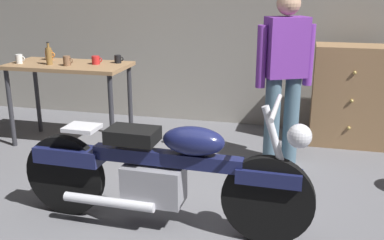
{
  "coord_description": "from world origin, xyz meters",
  "views": [
    {
      "loc": [
        0.81,
        -2.74,
        1.75
      ],
      "look_at": [
        -0.04,
        0.7,
        0.65
      ],
      "focal_mm": 41.96,
      "sensor_mm": 36.0,
      "label": 1
    }
  ],
  "objects_px": {
    "mug_red_diner": "(96,60)",
    "bottle": "(49,56)",
    "motorcycle": "(162,171)",
    "person_standing": "(284,72)",
    "wooden_dresser": "(350,96)",
    "mug_orange_travel": "(49,55)",
    "mug_black_matte": "(118,59)",
    "mug_brown_stoneware": "(67,61)",
    "mug_white_ceramic": "(19,59)"
  },
  "relations": [
    {
      "from": "mug_brown_stoneware",
      "to": "mug_orange_travel",
      "type": "distance_m",
      "value": 0.48
    },
    {
      "from": "person_standing",
      "to": "mug_black_matte",
      "type": "distance_m",
      "value": 1.8
    },
    {
      "from": "mug_brown_stoneware",
      "to": "bottle",
      "type": "relative_size",
      "value": 0.46
    },
    {
      "from": "motorcycle",
      "to": "wooden_dresser",
      "type": "relative_size",
      "value": 1.99
    },
    {
      "from": "mug_black_matte",
      "to": "motorcycle",
      "type": "bearing_deg",
      "value": -58.72
    },
    {
      "from": "wooden_dresser",
      "to": "mug_white_ceramic",
      "type": "xyz_separation_m",
      "value": [
        -3.5,
        -0.82,
        0.4
      ]
    },
    {
      "from": "motorcycle",
      "to": "wooden_dresser",
      "type": "xyz_separation_m",
      "value": [
        1.46,
        2.22,
        0.1
      ]
    },
    {
      "from": "person_standing",
      "to": "mug_orange_travel",
      "type": "height_order",
      "value": "person_standing"
    },
    {
      "from": "person_standing",
      "to": "mug_white_ceramic",
      "type": "bearing_deg",
      "value": -25.29
    },
    {
      "from": "mug_white_ceramic",
      "to": "wooden_dresser",
      "type": "bearing_deg",
      "value": 13.21
    },
    {
      "from": "mug_brown_stoneware",
      "to": "bottle",
      "type": "xyz_separation_m",
      "value": [
        -0.21,
        0.01,
        0.05
      ]
    },
    {
      "from": "wooden_dresser",
      "to": "mug_red_diner",
      "type": "height_order",
      "value": "wooden_dresser"
    },
    {
      "from": "motorcycle",
      "to": "mug_white_ceramic",
      "type": "relative_size",
      "value": 20.45
    },
    {
      "from": "person_standing",
      "to": "bottle",
      "type": "height_order",
      "value": "person_standing"
    },
    {
      "from": "mug_red_diner",
      "to": "mug_orange_travel",
      "type": "bearing_deg",
      "value": 167.99
    },
    {
      "from": "person_standing",
      "to": "mug_red_diner",
      "type": "height_order",
      "value": "person_standing"
    },
    {
      "from": "mug_orange_travel",
      "to": "mug_brown_stoneware",
      "type": "bearing_deg",
      "value": -37.1
    },
    {
      "from": "mug_black_matte",
      "to": "person_standing",
      "type": "bearing_deg",
      "value": -7.09
    },
    {
      "from": "mug_black_matte",
      "to": "mug_orange_travel",
      "type": "xyz_separation_m",
      "value": [
        -0.84,
        0.01,
        0.01
      ]
    },
    {
      "from": "mug_brown_stoneware",
      "to": "mug_orange_travel",
      "type": "xyz_separation_m",
      "value": [
        -0.38,
        0.29,
        0.0
      ]
    },
    {
      "from": "motorcycle",
      "to": "mug_black_matte",
      "type": "relative_size",
      "value": 21.08
    },
    {
      "from": "motorcycle",
      "to": "wooden_dresser",
      "type": "bearing_deg",
      "value": 58.31
    },
    {
      "from": "motorcycle",
      "to": "mug_black_matte",
      "type": "height_order",
      "value": "motorcycle"
    },
    {
      "from": "mug_red_diner",
      "to": "mug_white_ceramic",
      "type": "relative_size",
      "value": 1.09
    },
    {
      "from": "mug_black_matte",
      "to": "mug_red_diner",
      "type": "height_order",
      "value": "mug_red_diner"
    },
    {
      "from": "motorcycle",
      "to": "person_standing",
      "type": "bearing_deg",
      "value": 63.77
    },
    {
      "from": "mug_white_ceramic",
      "to": "bottle",
      "type": "xyz_separation_m",
      "value": [
        0.35,
        0.01,
        0.05
      ]
    },
    {
      "from": "mug_orange_travel",
      "to": "mug_white_ceramic",
      "type": "bearing_deg",
      "value": -123.22
    },
    {
      "from": "wooden_dresser",
      "to": "mug_brown_stoneware",
      "type": "height_order",
      "value": "wooden_dresser"
    },
    {
      "from": "wooden_dresser",
      "to": "mug_red_diner",
      "type": "bearing_deg",
      "value": -165.93
    },
    {
      "from": "wooden_dresser",
      "to": "mug_orange_travel",
      "type": "xyz_separation_m",
      "value": [
        -3.31,
        -0.53,
        0.4
      ]
    },
    {
      "from": "mug_black_matte",
      "to": "mug_white_ceramic",
      "type": "xyz_separation_m",
      "value": [
        -1.02,
        -0.28,
        0.01
      ]
    },
    {
      "from": "person_standing",
      "to": "mug_orange_travel",
      "type": "xyz_separation_m",
      "value": [
        -2.62,
        0.23,
        0.03
      ]
    },
    {
      "from": "mug_black_matte",
      "to": "mug_brown_stoneware",
      "type": "relative_size",
      "value": 0.95
    },
    {
      "from": "mug_brown_stoneware",
      "to": "wooden_dresser",
      "type": "bearing_deg",
      "value": 15.67
    },
    {
      "from": "person_standing",
      "to": "wooden_dresser",
      "type": "xyz_separation_m",
      "value": [
        0.69,
        0.77,
        -0.38
      ]
    },
    {
      "from": "mug_brown_stoneware",
      "to": "mug_orange_travel",
      "type": "relative_size",
      "value": 0.95
    },
    {
      "from": "motorcycle",
      "to": "mug_white_ceramic",
      "type": "xyz_separation_m",
      "value": [
        -2.04,
        1.4,
        0.5
      ]
    },
    {
      "from": "motorcycle",
      "to": "person_standing",
      "type": "xyz_separation_m",
      "value": [
        0.77,
        1.45,
        0.48
      ]
    },
    {
      "from": "mug_white_ceramic",
      "to": "bottle",
      "type": "bearing_deg",
      "value": 2.0
    },
    {
      "from": "motorcycle",
      "to": "person_standing",
      "type": "relative_size",
      "value": 1.31
    },
    {
      "from": "mug_black_matte",
      "to": "mug_red_diner",
      "type": "xyz_separation_m",
      "value": [
        -0.2,
        -0.13,
        0.0
      ]
    },
    {
      "from": "wooden_dresser",
      "to": "mug_brown_stoneware",
      "type": "relative_size",
      "value": 10.0
    },
    {
      "from": "mug_black_matte",
      "to": "mug_brown_stoneware",
      "type": "bearing_deg",
      "value": -148.7
    },
    {
      "from": "motorcycle",
      "to": "mug_orange_travel",
      "type": "relative_size",
      "value": 18.84
    },
    {
      "from": "person_standing",
      "to": "mug_orange_travel",
      "type": "relative_size",
      "value": 14.36
    },
    {
      "from": "mug_red_diner",
      "to": "bottle",
      "type": "bearing_deg",
      "value": -163.57
    },
    {
      "from": "motorcycle",
      "to": "mug_brown_stoneware",
      "type": "distance_m",
      "value": 2.09
    },
    {
      "from": "mug_red_diner",
      "to": "mug_black_matte",
      "type": "bearing_deg",
      "value": 32.17
    },
    {
      "from": "mug_orange_travel",
      "to": "bottle",
      "type": "relative_size",
      "value": 0.48
    }
  ]
}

